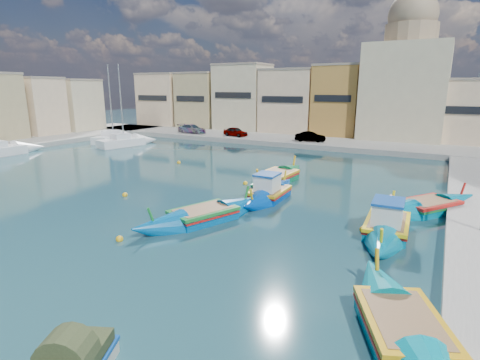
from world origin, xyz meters
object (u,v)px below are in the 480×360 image
Objects in this scene: church_block at (406,78)px; luzzu_cyan_mid at (428,208)px; luzzu_green at (277,178)px; yacht_midnorth at (120,138)px; yacht_north at (133,142)px; luzzu_blue_south at (204,216)px; luzzu_turquoise_cabin at (387,227)px; luzzu_cyan_south at (402,331)px; luzzu_blue_cabin at (269,194)px; yacht_mid at (12,150)px.

church_block is 32.02m from luzzu_cyan_mid.
luzzu_green is 30.12m from yacht_midnorth.
yacht_north is at bearing -147.09° from church_block.
church_block reaches higher than luzzu_green.
luzzu_cyan_mid is at bearing -13.04° from luzzu_green.
luzzu_blue_south is (-0.02, -10.31, -0.02)m from luzzu_green.
yacht_midnorth is at bearing -152.73° from church_block.
luzzu_turquoise_cabin is 1.07× the size of luzzu_cyan_south.
luzzu_green reaches higher than luzzu_cyan_mid.
luzzu_blue_cabin is at bearing 75.60° from luzzu_blue_south.
luzzu_green is at bearing 141.87° from luzzu_turquoise_cabin.
luzzu_cyan_south is 43.89m from yacht_mid.
yacht_north is at bearing 152.31° from luzzu_blue_cabin.
yacht_north is (-23.96, 19.01, 0.16)m from luzzu_blue_south.
luzzu_turquoise_cabin is at bearing 18.24° from luzzu_blue_south.
church_block is 2.09× the size of luzzu_turquoise_cabin.
yacht_north is 13.49m from yacht_mid.
luzzu_turquoise_cabin is at bearing -25.65° from yacht_north.
yacht_north reaches higher than luzzu_green.
church_block is at bearing 95.40° from luzzu_turquoise_cabin.
luzzu_cyan_south is at bearing -26.93° from luzzu_blue_south.
luzzu_turquoise_cabin is 9.76m from luzzu_blue_south.
church_block is 48.77m from yacht_mid.
luzzu_blue_cabin is at bearing -72.82° from luzzu_green.
yacht_mid is (-2.75, -13.26, -0.01)m from yacht_midnorth.
luzzu_green reaches higher than luzzu_blue_south.
yacht_mid is at bearing 173.72° from luzzu_turquoise_cabin.
yacht_midnorth reaches higher than luzzu_green.
luzzu_turquoise_cabin is 0.84× the size of yacht_midnorth.
yacht_midnorth is at bearing 159.73° from luzzu_green.
yacht_north reaches higher than luzzu_blue_south.
luzzu_blue_cabin is 5.85m from luzzu_blue_south.
luzzu_cyan_south is at bearing -83.50° from church_block.
luzzu_cyan_mid is 11.19m from luzzu_green.
yacht_mid is (-41.91, 13.04, 0.14)m from luzzu_cyan_south.
yacht_midnorth is (-28.23, 20.75, 0.16)m from luzzu_blue_south.
luzzu_cyan_south reaches higher than luzzu_cyan_mid.
luzzu_green is at bearing 5.20° from yacht_mid.
church_block reaches higher than luzzu_blue_cabin.
luzzu_cyan_south is at bearing -33.88° from yacht_midnorth.
luzzu_blue_cabin is 0.73× the size of yacht_mid.
yacht_mid is at bearing -121.36° from yacht_north.
church_block is 2.23× the size of luzzu_cyan_south.
yacht_midnorth reaches higher than luzzu_cyan_south.
church_block is 29.78m from luzzu_green.
luzzu_turquoise_cabin reaches higher than luzzu_blue_south.
luzzu_blue_south is at bearing -98.79° from church_block.
luzzu_cyan_mid is at bearing -17.83° from yacht_north.
luzzu_blue_south is 0.84× the size of yacht_mid.
church_block is 36.48m from yacht_north.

